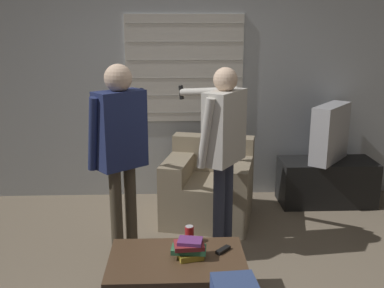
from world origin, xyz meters
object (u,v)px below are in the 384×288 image
coffee_table (177,263)px  soda_can (189,234)px  armchair_beige (209,187)px  book_stack (189,249)px  person_left_standing (120,140)px  tv (330,133)px  person_right_standing (223,137)px  spare_remote (223,250)px

coffee_table → soda_can: (0.09, 0.24, 0.10)m
armchair_beige → book_stack: 1.56m
book_stack → soda_can: (0.01, 0.23, -0.00)m
person_left_standing → tv: bearing=-10.1°
tv → soda_can: size_ratio=4.96×
person_right_standing → coffee_table: bearing=-171.7°
armchair_beige → coffee_table: bearing=91.6°
coffee_table → spare_remote: (0.33, 0.09, 0.05)m
book_stack → spare_remote: book_stack is taller
tv → person_left_standing: (-2.13, -1.18, 0.24)m
armchair_beige → tv: 1.47m
coffee_table → spare_remote: spare_remote is taller
person_left_standing → soda_can: 0.94m
person_right_standing → soda_can: bearing=-173.1°
armchair_beige → person_left_standing: person_left_standing is taller
person_right_standing → spare_remote: bearing=-152.1°
tv → book_stack: tv is taller
coffee_table → soda_can: bearing=69.0°
soda_can → coffee_table: bearing=-111.0°
coffee_table → soda_can: size_ratio=7.53×
armchair_beige → coffee_table: size_ratio=1.08×
person_right_standing → spare_remote: size_ratio=13.30×
book_stack → person_right_standing: bearing=69.8°
person_left_standing → person_right_standing: 0.86m
soda_can → armchair_beige: bearing=79.3°
armchair_beige → coffee_table: (-0.34, -1.54, 0.01)m
book_stack → soda_can: size_ratio=1.98×
tv → spare_remote: (-1.36, -1.81, -0.41)m
soda_can → spare_remote: size_ratio=1.03×
book_stack → soda_can: book_stack is taller
person_right_standing → book_stack: size_ratio=6.49×
armchair_beige → spare_remote: bearing=103.5°
coffee_table → person_right_standing: size_ratio=0.58×
coffee_table → tv: size_ratio=1.52×
coffee_table → armchair_beige: bearing=77.6°
spare_remote → armchair_beige: bearing=132.9°
person_left_standing → coffee_table: bearing=-97.0°
coffee_table → spare_remote: size_ratio=7.78×
coffee_table → person_right_standing: (0.40, 0.87, 0.68)m
armchair_beige → person_right_standing: 0.97m
person_right_standing → soda_can: 0.91m
person_left_standing → book_stack: person_left_standing is taller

